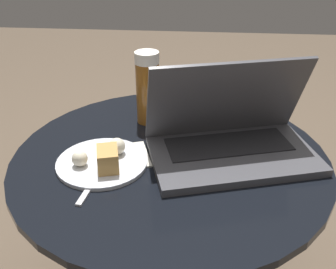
{
  "coord_description": "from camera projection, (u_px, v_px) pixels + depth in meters",
  "views": [
    {
      "loc": [
        0.06,
        -0.77,
        0.98
      ],
      "look_at": [
        -0.0,
        -0.03,
        0.56
      ],
      "focal_mm": 42.0,
      "sensor_mm": 36.0,
      "label": 1
    }
  ],
  "objects": [
    {
      "name": "laptop",
      "position": [
        230.0,
        136.0,
        0.9
      ],
      "size": [
        0.42,
        0.32,
        0.22
      ],
      "color": "#47474C",
      "rests_on": "table"
    },
    {
      "name": "napkin",
      "position": [
        114.0,
        158.0,
        0.9
      ],
      "size": [
        0.19,
        0.16,
        0.0
      ],
      "color": "silver",
      "rests_on": "table"
    },
    {
      "name": "beer_glass",
      "position": [
        148.0,
        88.0,
        1.02
      ],
      "size": [
        0.06,
        0.06,
        0.19
      ],
      "color": "brown",
      "rests_on": "table"
    },
    {
      "name": "snack_plate",
      "position": [
        103.0,
        160.0,
        0.87
      ],
      "size": [
        0.2,
        0.2,
        0.06
      ],
      "color": "silver",
      "rests_on": "table"
    },
    {
      "name": "fork",
      "position": [
        98.0,
        175.0,
        0.84
      ],
      "size": [
        0.04,
        0.18,
        0.01
      ],
      "color": "silver",
      "rests_on": "table"
    },
    {
      "name": "table",
      "position": [
        170.0,
        191.0,
        0.97
      ],
      "size": [
        0.73,
        0.73,
        0.49
      ],
      "color": "#9E9EA3",
      "rests_on": "ground_plane"
    }
  ]
}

